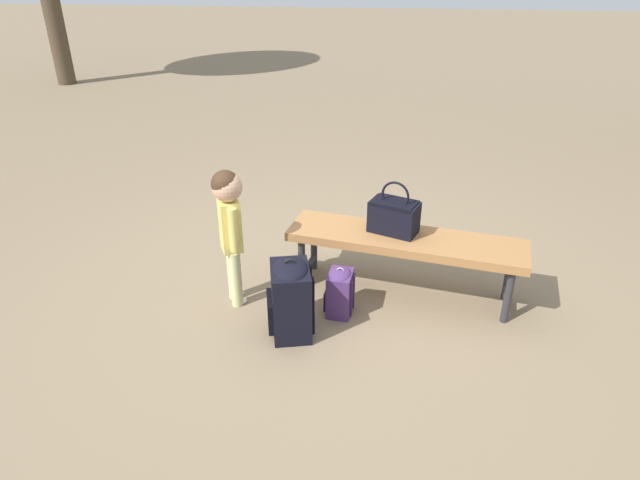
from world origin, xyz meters
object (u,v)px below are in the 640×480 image
Objects in this scene: backpack_large at (291,296)px; backpack_small at (340,290)px; handbag at (394,215)px; park_bench at (405,244)px; child_standing at (229,217)px.

backpack_large reaches higher than backpack_small.
backpack_small is at bearing 47.02° from handbag.
park_bench is 4.47× the size of handbag.
child_standing is (1.05, 0.30, 0.07)m from handbag.
backpack_small is (-0.72, 0.05, -0.47)m from child_standing.
backpack_small is (0.42, 0.29, -0.22)m from park_bench.
handbag reaches higher than park_bench.
backpack_small is (0.33, 0.35, -0.40)m from handbag.
backpack_small is at bearing 35.01° from park_bench.
child_standing is 1.80× the size of backpack_large.
park_bench is at bearing 145.76° from handbag.
park_bench is 1.19m from child_standing.
handbag is 1.10m from child_standing.
child_standing is at bearing -3.91° from backpack_small.
handbag is at bearing -163.92° from child_standing.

